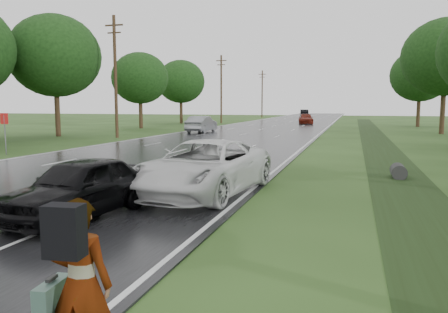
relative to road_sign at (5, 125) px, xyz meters
name	(u,v)px	position (x,y,z in m)	size (l,w,h in m)	color
road	(270,127)	(8.50, 33.00, -1.62)	(14.00, 180.00, 0.04)	black
edge_stripe_east	(326,128)	(15.25, 33.00, -1.60)	(0.12, 180.00, 0.01)	silver
edge_stripe_west	(217,126)	(1.75, 33.00, -1.60)	(0.12, 180.00, 0.01)	silver
center_line	(270,127)	(8.50, 33.00, -1.60)	(0.12, 180.00, 0.01)	silver
drainage_ditch	(384,153)	(20.00, 6.71, -1.61)	(2.20, 120.00, 0.56)	black
road_sign	(5,125)	(0.00, 0.00, 0.00)	(0.50, 0.06, 2.30)	slate
utility_pole_mid	(115,75)	(-0.70, 13.00, 3.55)	(1.60, 0.26, 10.00)	#322714
utility_pole_far	(221,88)	(-0.70, 43.00, 3.55)	(1.60, 0.26, 10.00)	#322714
utility_pole_distant	(262,93)	(-0.70, 73.00, 3.55)	(1.60, 0.26, 10.00)	#322714
tree_east_d	(446,57)	(26.30, 26.00, 5.51)	(8.00, 8.00, 10.76)	#322714
tree_east_f	(420,75)	(26.00, 40.00, 4.73)	(7.20, 7.20, 9.62)	#322714
tree_west_c	(55,56)	(-6.50, 13.00, 5.27)	(7.80, 7.80, 10.43)	#322714
tree_west_d	(140,78)	(-5.70, 27.00, 4.18)	(6.60, 6.60, 8.80)	#322714
tree_west_f	(181,82)	(-6.30, 41.00, 4.49)	(7.00, 7.00, 9.29)	#322714
pedestrian	(78,282)	(15.68, -15.79, -0.70)	(0.87, 0.71, 1.83)	#A5998C
white_pickup	(205,167)	(14.00, -7.00, -0.79)	(2.71, 5.88, 1.63)	white
dark_sedan	(80,187)	(12.00, -10.48, -0.87)	(1.72, 4.27, 1.46)	black
silver_sedan	(202,124)	(3.91, 21.21, -0.79)	(1.72, 4.93, 1.63)	#9C9FA4
far_car_red	(306,119)	(11.67, 44.13, -0.90)	(1.98, 4.86, 1.41)	#66160B
far_car_dark	(304,113)	(7.50, 80.18, -0.77)	(1.75, 5.02, 1.65)	black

